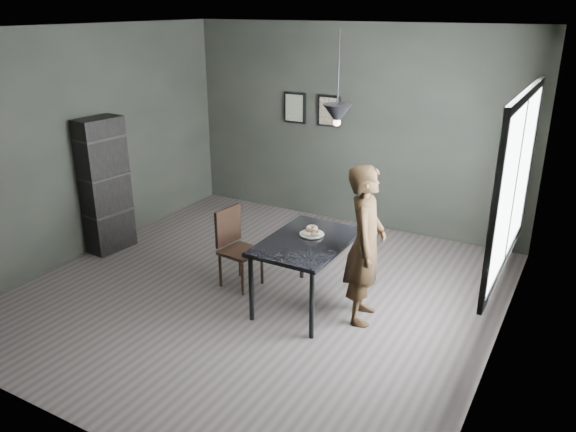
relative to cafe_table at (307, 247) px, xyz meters
The scene contains 13 objects.
ground 0.90m from the cafe_table, behind, with size 5.00×5.00×0.00m, color #35302E.
back_wall 2.67m from the cafe_table, 103.50° to the left, with size 5.00×0.10×2.80m, color black.
ceiling 2.21m from the cafe_table, behind, with size 5.00×5.00×0.02m.
window_assembly 2.10m from the cafe_table, ahead, with size 0.04×1.96×1.56m.
cafe_table is the anchor object (origin of this frame).
white_plate 0.16m from the cafe_table, 95.38° to the left, with size 0.23×0.23×0.01m, color white.
donut_pile 0.18m from the cafe_table, 95.38° to the left, with size 0.21×0.21×0.10m.
woman 0.64m from the cafe_table, ahead, with size 0.59×0.39×1.62m, color black.
wood_chair 0.95m from the cafe_table, behind, with size 0.44×0.44×0.90m.
shelf_unit 2.93m from the cafe_table, behind, with size 0.33×0.57×1.72m, color black.
pendant_lamp 1.41m from the cafe_table, 21.80° to the left, with size 0.28×0.28×0.86m.
framed_print_left 3.03m from the cafe_table, 121.30° to the left, with size 0.34×0.04×0.44m.
framed_print_right 2.80m from the cafe_table, 111.06° to the left, with size 0.34×0.04×0.44m.
Camera 1 is at (3.02, -4.70, 3.02)m, focal length 35.00 mm.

